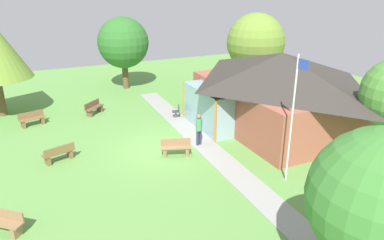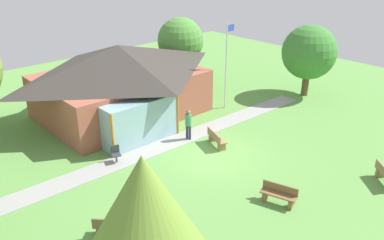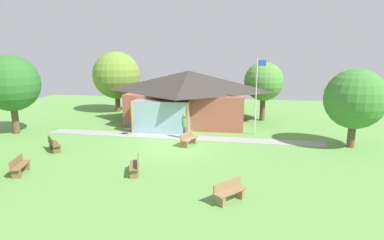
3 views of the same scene
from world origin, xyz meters
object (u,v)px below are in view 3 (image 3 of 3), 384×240
(bench_front_left, at_px, (20,166))
(tree_behind_pavilion_left, at_px, (116,75))
(tree_behind_pavilion_right, at_px, (264,82))
(tree_west_hedge, at_px, (11,84))
(bench_front_right, at_px, (230,192))
(patio_chair_west, at_px, (128,129))
(flagpole, at_px, (257,93))
(visitor_on_path, at_px, (184,124))
(tree_east_hedge, at_px, (355,99))
(pavilion, at_px, (188,96))
(bench_mid_left, at_px, (54,145))
(bench_front_center, at_px, (135,166))
(bench_rear_near_path, at_px, (189,139))

(bench_front_left, xyz_separation_m, tree_behind_pavilion_left, (-1.76, 17.06, 3.23))
(tree_behind_pavilion_right, bearing_deg, bench_front_left, -129.55)
(bench_front_left, relative_size, tree_behind_pavilion_left, 0.26)
(tree_behind_pavilion_right, relative_size, tree_west_hedge, 0.90)
(bench_front_right, bearing_deg, tree_behind_pavilion_right, -145.81)
(bench_front_left, xyz_separation_m, patio_chair_west, (2.49, 8.39, 0.01))
(flagpole, relative_size, tree_west_hedge, 0.97)
(visitor_on_path, height_order, tree_east_hedge, tree_east_hedge)
(pavilion, height_order, tree_behind_pavilion_left, tree_behind_pavilion_left)
(visitor_on_path, bearing_deg, bench_mid_left, 105.41)
(patio_chair_west, relative_size, tree_behind_pavilion_right, 0.17)
(flagpole, bearing_deg, bench_front_center, -124.51)
(pavilion, xyz_separation_m, tree_behind_pavilion_left, (-7.84, 3.78, 1.35))
(bench_front_center, distance_m, patio_chair_west, 8.06)
(bench_front_center, distance_m, tree_behind_pavilion_right, 15.85)
(bench_mid_left, bearing_deg, flagpole, 73.08)
(bench_front_left, height_order, tree_west_hedge, tree_west_hedge)
(bench_rear_near_path, distance_m, bench_mid_left, 8.28)
(tree_behind_pavilion_right, bearing_deg, bench_front_center, -115.71)
(pavilion, height_order, bench_mid_left, pavilion)
(flagpole, xyz_separation_m, bench_front_right, (-1.26, -11.05, -2.64))
(bench_front_right, distance_m, tree_west_hedge, 18.61)
(pavilion, distance_m, patio_chair_west, 6.34)
(patio_chair_west, bearing_deg, bench_front_left, 91.76)
(bench_front_center, bearing_deg, patio_chair_west, 4.82)
(bench_front_right, bearing_deg, patio_chair_west, -99.77)
(bench_rear_near_path, distance_m, bench_front_center, 5.62)
(pavilion, distance_m, bench_mid_left, 11.73)
(pavilion, height_order, patio_chair_west, pavilion)
(patio_chair_west, xyz_separation_m, tree_behind_pavilion_left, (-4.25, 8.66, 3.21))
(bench_front_center, height_order, tree_east_hedge, tree_east_hedge)
(pavilion, bearing_deg, visitor_on_path, -82.63)
(flagpole, height_order, bench_front_left, flagpole)
(pavilion, distance_m, bench_rear_near_path, 7.33)
(bench_front_center, bearing_deg, pavilion, -20.16)
(flagpole, xyz_separation_m, bench_rear_near_path, (-4.29, -3.43, -2.64))
(tree_behind_pavilion_left, distance_m, tree_behind_pavilion_right, 14.29)
(bench_front_right, bearing_deg, bench_front_left, -56.13)
(bench_front_center, distance_m, bench_front_right, 5.28)
(bench_front_center, distance_m, tree_east_hedge, 13.89)
(visitor_on_path, bearing_deg, bench_front_left, 125.33)
(flagpole, xyz_separation_m, patio_chair_west, (-9.15, -1.34, -2.63))
(bench_front_left, distance_m, tree_east_hedge, 19.29)
(flagpole, relative_size, tree_behind_pavilion_right, 1.08)
(flagpole, relative_size, bench_front_right, 3.88)
(bench_rear_near_path, xyz_separation_m, bench_mid_left, (-7.88, -2.54, 0.00))
(bench_mid_left, bearing_deg, patio_chair_west, 103.91)
(bench_rear_near_path, xyz_separation_m, visitor_on_path, (-0.58, 1.56, 0.62))
(bench_front_center, bearing_deg, bench_front_left, 81.69)
(bench_front_left, xyz_separation_m, bench_front_right, (10.38, -1.33, 0.00))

